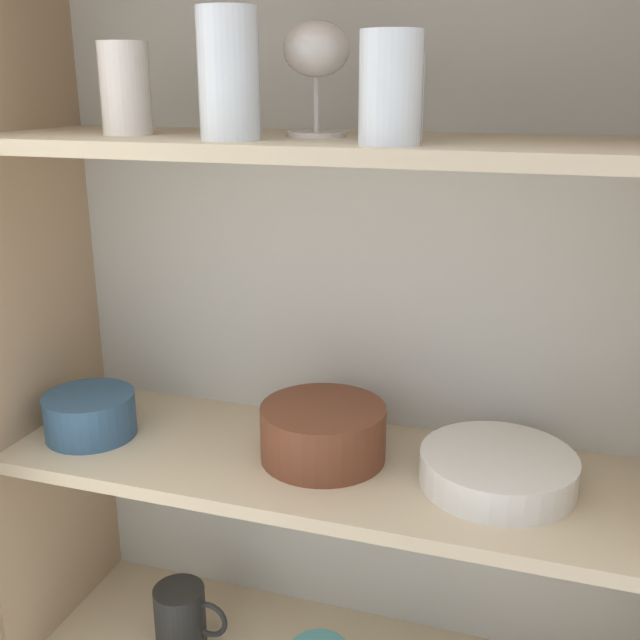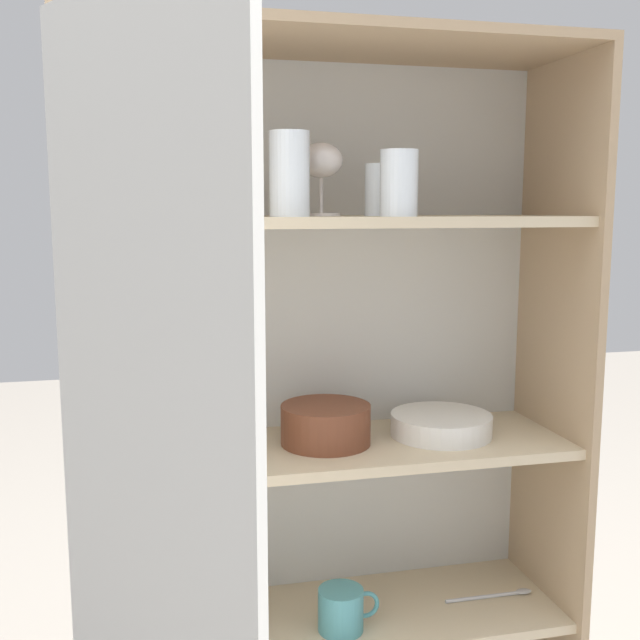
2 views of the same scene
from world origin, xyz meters
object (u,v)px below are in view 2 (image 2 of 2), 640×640
(plate_stack_white, at_px, (441,425))
(serving_bowl_small, at_px, (140,445))
(mixing_bowl_large, at_px, (326,423))
(coffee_mug_primary, at_px, (340,610))

(plate_stack_white, relative_size, serving_bowl_small, 1.53)
(mixing_bowl_large, relative_size, serving_bowl_small, 1.31)
(plate_stack_white, height_order, coffee_mug_primary, plate_stack_white)
(mixing_bowl_large, bearing_deg, coffee_mug_primary, -78.15)
(serving_bowl_small, bearing_deg, plate_stack_white, 3.67)
(plate_stack_white, distance_m, mixing_bowl_large, 0.25)
(mixing_bowl_large, relative_size, coffee_mug_primary, 1.39)
(plate_stack_white, height_order, mixing_bowl_large, mixing_bowl_large)
(plate_stack_white, bearing_deg, serving_bowl_small, -176.33)
(serving_bowl_small, bearing_deg, mixing_bowl_large, 6.25)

